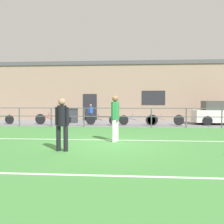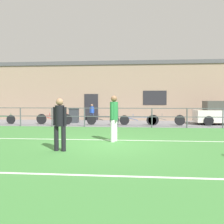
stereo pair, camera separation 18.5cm
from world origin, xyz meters
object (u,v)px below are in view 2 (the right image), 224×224
(player_striker, at_px, (114,115))
(bicycle_parked_1, at_px, (54,119))
(bicycle_parked_0, at_px, (0,119))
(bicycle_parked_3, at_px, (103,120))
(spectator_child, at_px, (92,111))
(bicycle_parked_4, at_px, (166,120))
(trash_bin_0, at_px, (74,115))
(player_goalkeeper, at_px, (60,121))
(bicycle_parked_2, at_px, (138,120))

(player_striker, xyz_separation_m, bicycle_parked_1, (-4.52, 6.47, -0.63))
(bicycle_parked_0, height_order, bicycle_parked_3, bicycle_parked_3)
(bicycle_parked_1, bearing_deg, spectator_child, 55.84)
(player_striker, distance_m, bicycle_parked_0, 10.52)
(player_striker, height_order, bicycle_parked_4, player_striker)
(bicycle_parked_4, relative_size, trash_bin_0, 2.22)
(player_goalkeeper, relative_size, spectator_child, 1.29)
(trash_bin_0, bearing_deg, bicycle_parked_2, -16.39)
(player_striker, distance_m, spectator_child, 9.74)
(bicycle_parked_1, bearing_deg, trash_bin_0, 52.47)
(player_striker, height_order, bicycle_parked_1, player_striker)
(player_goalkeeper, distance_m, spectator_child, 11.47)
(bicycle_parked_4, bearing_deg, trash_bin_0, 168.17)
(player_goalkeeper, xyz_separation_m, bicycle_parked_3, (0.21, 8.49, -0.60))
(spectator_child, distance_m, bicycle_parked_1, 3.57)
(bicycle_parked_2, xyz_separation_m, trash_bin_0, (-4.45, 1.31, 0.19))
(spectator_child, height_order, bicycle_parked_4, spectator_child)
(bicycle_parked_1, height_order, bicycle_parked_3, bicycle_parked_1)
(player_goalkeeper, xyz_separation_m, bicycle_parked_0, (-6.75, 8.49, -0.60))
(bicycle_parked_2, bearing_deg, bicycle_parked_0, -180.00)
(player_goalkeeper, height_order, bicycle_parked_1, player_goalkeeper)
(bicycle_parked_0, distance_m, trash_bin_0, 4.93)
(bicycle_parked_1, bearing_deg, bicycle_parked_3, -0.00)
(bicycle_parked_2, bearing_deg, bicycle_parked_1, 180.00)
(bicycle_parked_2, xyz_separation_m, bicycle_parked_4, (1.80, 0.00, 0.02))
(bicycle_parked_2, bearing_deg, player_goalkeeper, -106.07)
(spectator_child, relative_size, trash_bin_0, 1.25)
(bicycle_parked_2, bearing_deg, trash_bin_0, 163.61)
(bicycle_parked_3, bearing_deg, trash_bin_0, 149.47)
(player_goalkeeper, height_order, trash_bin_0, player_goalkeeper)
(bicycle_parked_0, xyz_separation_m, bicycle_parked_2, (9.20, 0.00, 0.01))
(player_striker, bearing_deg, trash_bin_0, 42.19)
(bicycle_parked_1, distance_m, bicycle_parked_3, 3.22)
(bicycle_parked_0, bearing_deg, bicycle_parked_4, 0.00)
(bicycle_parked_0, xyz_separation_m, bicycle_parked_1, (3.74, 0.00, 0.04))
(bicycle_parked_2, relative_size, trash_bin_0, 2.26)
(bicycle_parked_3, bearing_deg, bicycle_parked_2, 0.00)
(player_striker, distance_m, trash_bin_0, 8.55)
(bicycle_parked_1, xyz_separation_m, bicycle_parked_2, (5.45, 0.00, -0.03))
(player_striker, xyz_separation_m, trash_bin_0, (-3.52, 7.78, -0.47))
(player_striker, bearing_deg, bicycle_parked_4, -5.02)
(player_striker, xyz_separation_m, spectator_child, (-2.53, 9.41, -0.26))
(bicycle_parked_1, xyz_separation_m, bicycle_parked_4, (7.25, 0.00, -0.01))
(bicycle_parked_0, distance_m, bicycle_parked_4, 10.99)
(spectator_child, distance_m, bicycle_parked_0, 6.46)
(spectator_child, distance_m, bicycle_parked_3, 3.21)
(bicycle_parked_2, distance_m, bicycle_parked_3, 2.23)
(trash_bin_0, bearing_deg, bicycle_parked_4, -11.83)
(bicycle_parked_0, relative_size, bicycle_parked_1, 0.90)
(trash_bin_0, bearing_deg, player_striker, -65.66)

